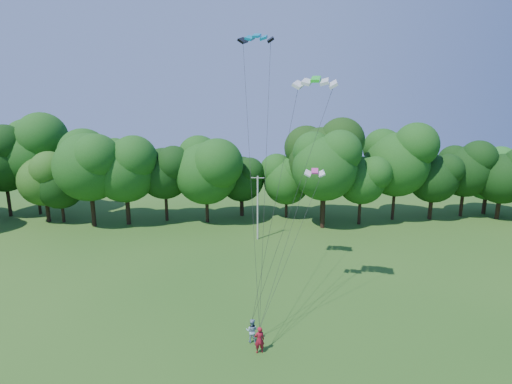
{
  "coord_description": "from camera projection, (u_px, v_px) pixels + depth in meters",
  "views": [
    {
      "loc": [
        -0.4,
        -15.85,
        15.68
      ],
      "look_at": [
        -0.77,
        13.0,
        9.18
      ],
      "focal_mm": 28.0,
      "sensor_mm": 36.0,
      "label": 1
    }
  ],
  "objects": [
    {
      "name": "kite_flyer_right",
      "position": [
        252.0,
        331.0,
        26.54
      ],
      "size": [
        0.91,
        0.77,
        1.65
      ],
      "primitive_type": "imported",
      "rotation": [
        0.0,
        0.0,
        2.94
      ],
      "color": "#89A5BE",
      "rests_on": "ground"
    },
    {
      "name": "tree_back_east",
      "position": [
        489.0,
        167.0,
        55.95
      ],
      "size": [
        7.54,
        7.54,
        10.96
      ],
      "color": "#372216",
      "rests_on": "ground"
    },
    {
      "name": "kite_pink",
      "position": [
        315.0,
        171.0,
        31.09
      ],
      "size": [
        1.67,
        0.96,
        0.37
      ],
      "rotation": [
        0.0,
        0.0,
        -0.14
      ],
      "color": "#CD3991",
      "rests_on": "ground"
    },
    {
      "name": "kite_teal",
      "position": [
        257.0,
        36.0,
        30.41
      ],
      "size": [
        2.85,
        1.63,
        0.5
      ],
      "rotation": [
        0.0,
        0.0,
        -0.16
      ],
      "color": "#0579A3",
      "rests_on": "ground"
    },
    {
      "name": "kite_green",
      "position": [
        316.0,
        79.0,
        27.07
      ],
      "size": [
        3.19,
        1.98,
        0.52
      ],
      "rotation": [
        0.0,
        0.0,
        -0.23
      ],
      "color": "#21DF2A",
      "rests_on": "ground"
    },
    {
      "name": "utility_pole",
      "position": [
        258.0,
        207.0,
        45.95
      ],
      "size": [
        1.5,
        0.19,
        7.5
      ],
      "rotation": [
        0.0,
        0.0,
        -0.07
      ],
      "color": "#B0AFA7",
      "rests_on": "ground"
    },
    {
      "name": "tree_back_west",
      "position": [
        43.0,
        174.0,
        52.2
      ],
      "size": [
        7.14,
        7.14,
        10.38
      ],
      "color": "#311F13",
      "rests_on": "ground"
    },
    {
      "name": "kite_flyer_left",
      "position": [
        259.0,
        340.0,
        25.38
      ],
      "size": [
        0.75,
        0.58,
        1.81
      ],
      "primitive_type": "imported",
      "rotation": [
        0.0,
        0.0,
        3.38
      ],
      "color": "maroon",
      "rests_on": "ground"
    },
    {
      "name": "tree_back_center",
      "position": [
        324.0,
        154.0,
        51.96
      ],
      "size": [
        10.02,
        10.02,
        14.57
      ],
      "color": "black",
      "rests_on": "ground"
    }
  ]
}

